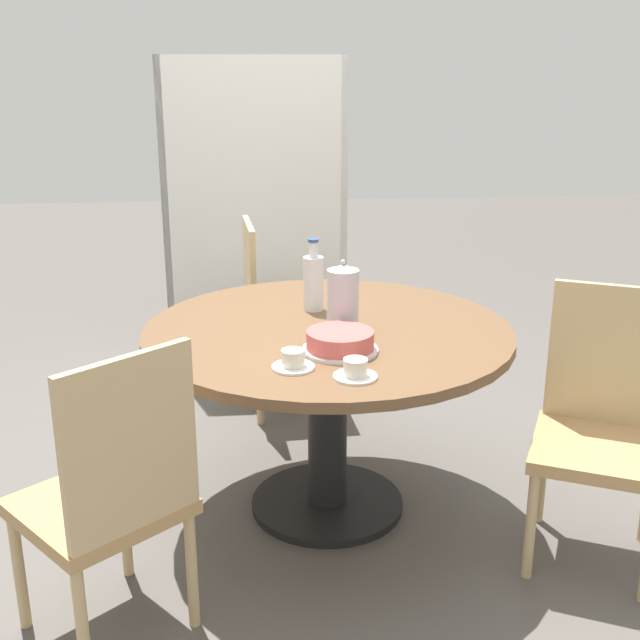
# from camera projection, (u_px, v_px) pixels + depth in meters

# --- Properties ---
(ground_plane) EXTENTS (14.00, 14.00, 0.00)m
(ground_plane) POSITION_uv_depth(u_px,v_px,m) (327.00, 506.00, 3.07)
(ground_plane) COLOR #56514C
(dining_table) EXTENTS (1.31, 1.31, 0.72)m
(dining_table) POSITION_uv_depth(u_px,v_px,m) (328.00, 368.00, 2.89)
(dining_table) COLOR black
(dining_table) RESTS_ON ground_plane
(chair_a) EXTENTS (0.59, 0.59, 0.92)m
(chair_a) POSITION_uv_depth(u_px,v_px,m) (110.00, 495.00, 2.23)
(chair_a) COLOR tan
(chair_a) RESTS_ON ground_plane
(chair_b) EXTENTS (0.56, 0.56, 0.92)m
(chair_b) POSITION_uv_depth(u_px,v_px,m) (601.00, 423.00, 2.67)
(chair_b) COLOR tan
(chair_b) RESTS_ON ground_plane
(chair_c) EXTENTS (0.45, 0.45, 0.92)m
(chair_c) POSITION_uv_depth(u_px,v_px,m) (278.00, 315.00, 3.80)
(chair_c) COLOR tan
(chair_c) RESTS_ON ground_plane
(bookshelf) EXTENTS (0.97, 0.28, 1.65)m
(bookshelf) POSITION_uv_depth(u_px,v_px,m) (257.00, 217.00, 4.31)
(bookshelf) COLOR silver
(bookshelf) RESTS_ON ground_plane
(coffee_pot) EXTENTS (0.11, 0.11, 0.26)m
(coffee_pot) POSITION_uv_depth(u_px,v_px,m) (343.00, 299.00, 2.77)
(coffee_pot) COLOR silver
(coffee_pot) RESTS_ON dining_table
(water_bottle) EXTENTS (0.08, 0.08, 0.27)m
(water_bottle) POSITION_uv_depth(u_px,v_px,m) (313.00, 281.00, 3.02)
(water_bottle) COLOR silver
(water_bottle) RESTS_ON dining_table
(cake_main) EXTENTS (0.25, 0.25, 0.07)m
(cake_main) POSITION_uv_depth(u_px,v_px,m) (340.00, 342.00, 2.60)
(cake_main) COLOR silver
(cake_main) RESTS_ON dining_table
(cup_a) EXTENTS (0.13, 0.13, 0.06)m
(cup_a) POSITION_uv_depth(u_px,v_px,m) (355.00, 370.00, 2.39)
(cup_a) COLOR white
(cup_a) RESTS_ON dining_table
(cup_b) EXTENTS (0.13, 0.13, 0.06)m
(cup_b) POSITION_uv_depth(u_px,v_px,m) (293.00, 361.00, 2.47)
(cup_b) COLOR white
(cup_b) RESTS_ON dining_table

